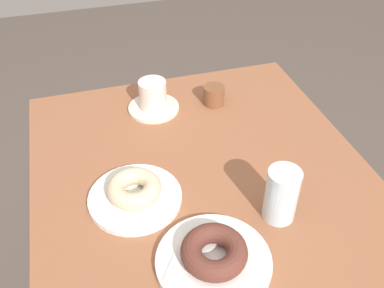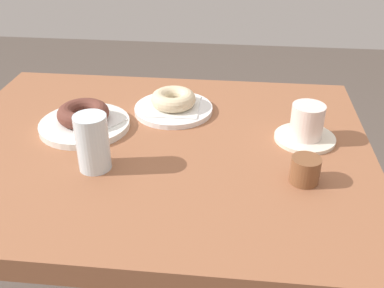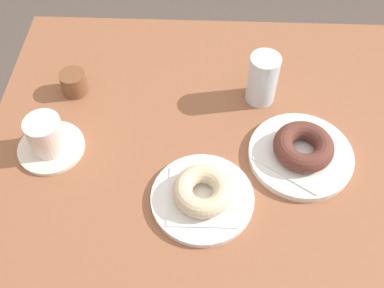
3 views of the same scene
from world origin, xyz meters
TOP-DOWN VIEW (x-y plane):
  - ground_plane at (0.00, 0.00)m, footprint 6.00×6.00m
  - table at (0.00, 0.00)m, footprint 0.94×0.74m
  - plate_chocolate_ring at (0.17, -0.05)m, footprint 0.21×0.21m
  - napkin_chocolate_ring at (0.17, -0.05)m, footprint 0.20×0.20m
  - donut_chocolate_ring at (0.17, -0.05)m, footprint 0.12×0.12m
  - plate_sugar_ring at (-0.02, -0.16)m, footprint 0.19×0.19m
  - napkin_sugar_ring at (-0.02, -0.16)m, footprint 0.13×0.13m
  - donut_sugar_ring at (-0.02, -0.16)m, footprint 0.11×0.11m
  - water_glass at (0.10, 0.11)m, footprint 0.06×0.06m
  - coffee_cup at (-0.33, -0.05)m, footprint 0.13×0.13m
  - sugar_jar at (-0.31, 0.11)m, footprint 0.06×0.06m

SIDE VIEW (x-z plane):
  - ground_plane at x=0.00m, z-range 0.00..0.00m
  - table at x=0.00m, z-range 0.25..1.01m
  - plate_sugar_ring at x=-0.02m, z-range 0.76..0.77m
  - plate_chocolate_ring at x=0.17m, z-range 0.76..0.77m
  - napkin_sugar_ring at x=-0.02m, z-range 0.77..0.77m
  - napkin_chocolate_ring at x=0.17m, z-range 0.77..0.78m
  - sugar_jar at x=-0.31m, z-range 0.76..0.81m
  - donut_sugar_ring at x=-0.02m, z-range 0.77..0.81m
  - coffee_cup at x=-0.33m, z-range 0.75..0.84m
  - donut_chocolate_ring at x=0.17m, z-range 0.78..0.81m
  - water_glass at x=0.10m, z-range 0.76..0.87m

